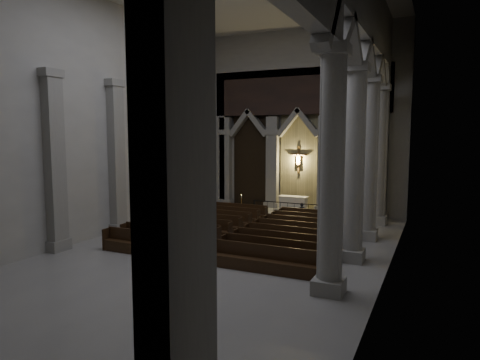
{
  "coord_description": "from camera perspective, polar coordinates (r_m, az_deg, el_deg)",
  "views": [
    {
      "loc": [
        8.61,
        -16.08,
        5.25
      ],
      "look_at": [
        -0.3,
        3.0,
        2.96
      ],
      "focal_mm": 32.0,
      "sensor_mm": 36.0,
      "label": 1
    }
  ],
  "objects": [
    {
      "name": "sanctuary_wall",
      "position": [
        28.96,
        7.8,
        8.86
      ],
      "size": [
        14.0,
        0.77,
        12.0
      ],
      "color": "gray",
      "rests_on": "ground"
    },
    {
      "name": "pews",
      "position": [
        21.32,
        0.5,
        -7.12
      ],
      "size": [
        9.97,
        8.84,
        1.02
      ],
      "color": "black",
      "rests_on": "ground"
    },
    {
      "name": "worshipper",
      "position": [
        25.33,
        8.25,
        -4.41
      ],
      "size": [
        0.48,
        0.35,
        1.22
      ],
      "primitive_type": "imported",
      "rotation": [
        0.0,
        0.0,
        0.12
      ],
      "color": "black",
      "rests_on": "ground"
    },
    {
      "name": "right_arcade",
      "position": [
        17.87,
        15.22,
        14.29
      ],
      "size": [
        1.0,
        24.0,
        12.0
      ],
      "color": "gray",
      "rests_on": "ground"
    },
    {
      "name": "room",
      "position": [
        18.39,
        -3.2,
        13.55
      ],
      "size": [
        24.0,
        24.1,
        12.0
      ],
      "color": "gray",
      "rests_on": "ground"
    },
    {
      "name": "sanctuary_step",
      "position": [
        28.51,
        7.04,
        -4.3
      ],
      "size": [
        8.5,
        2.6,
        0.15
      ],
      "primitive_type": "cube",
      "color": "gray",
      "rests_on": "ground"
    },
    {
      "name": "candle_stand_left",
      "position": [
        28.2,
        0.19,
        -3.82
      ],
      "size": [
        0.21,
        0.21,
        1.25
      ],
      "color": "#B28936",
      "rests_on": "ground"
    },
    {
      "name": "left_pilasters",
      "position": [
        24.92,
        -13.08,
        2.97
      ],
      "size": [
        0.6,
        13.0,
        8.03
      ],
      "color": "gray",
      "rests_on": "ground"
    },
    {
      "name": "altar_rail",
      "position": [
        27.38,
        6.34,
        -3.59
      ],
      "size": [
        4.68,
        0.09,
        0.92
      ],
      "color": "black",
      "rests_on": "ground"
    },
    {
      "name": "altar",
      "position": [
        28.59,
        7.13,
        -3.11
      ],
      "size": [
        1.92,
        0.77,
        0.98
      ],
      "color": "silver",
      "rests_on": "sanctuary_step"
    },
    {
      "name": "candle_stand_right",
      "position": [
        26.89,
        11.4,
        -4.33
      ],
      "size": [
        0.24,
        0.24,
        1.43
      ],
      "color": "#B28936",
      "rests_on": "ground"
    }
  ]
}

